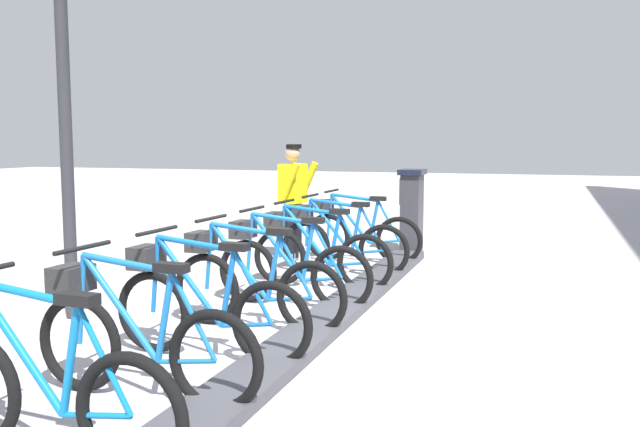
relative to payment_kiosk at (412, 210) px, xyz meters
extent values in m
plane|color=#B3AEB4|center=(-0.05, 4.40, -0.67)|extent=(60.00, 60.00, 0.00)
cube|color=#47474C|center=(-0.05, 4.40, -0.62)|extent=(0.44, 8.01, 0.10)
cube|color=#38383D|center=(0.00, 0.00, -0.07)|extent=(0.28, 0.44, 1.20)
cube|color=#194C8C|center=(0.15, 0.00, 0.28)|extent=(0.03, 0.30, 0.40)
cube|color=black|center=(0.00, 0.00, 0.57)|extent=(0.36, 0.52, 0.08)
torus|color=black|center=(-0.03, 1.02, -0.33)|extent=(0.67, 0.09, 0.67)
torus|color=black|center=(1.02, 0.98, -0.33)|extent=(0.67, 0.09, 0.67)
cylinder|color=#1B75BD|center=(0.68, 0.99, -0.05)|extent=(0.60, 0.06, 0.70)
cylinder|color=#1B75BD|center=(0.34, 1.00, -0.09)|extent=(0.16, 0.05, 0.61)
cylinder|color=#1B75BD|center=(0.62, 1.00, 0.25)|extent=(0.69, 0.06, 0.11)
cylinder|color=#1B75BD|center=(0.18, 1.01, -0.36)|extent=(0.43, 0.04, 0.09)
cylinder|color=#1B75BD|center=(0.12, 1.01, -0.06)|extent=(0.33, 0.04, 0.56)
cylinder|color=#1B75BD|center=(0.99, 0.99, -0.02)|extent=(0.10, 0.04, 0.62)
cube|color=black|center=(0.28, 1.01, 0.24)|extent=(0.22, 0.11, 0.06)
cylinder|color=black|center=(0.96, 0.99, 0.33)|extent=(0.05, 0.54, 0.03)
cube|color=#2D2D2D|center=(1.07, 0.98, 0.11)|extent=(0.21, 0.29, 0.18)
torus|color=black|center=(-0.03, 1.92, -0.33)|extent=(0.67, 0.09, 0.67)
torus|color=black|center=(1.02, 1.89, -0.33)|extent=(0.67, 0.09, 0.67)
cylinder|color=blue|center=(0.68, 1.90, -0.05)|extent=(0.60, 0.06, 0.70)
cylinder|color=blue|center=(0.34, 1.91, -0.09)|extent=(0.16, 0.05, 0.61)
cylinder|color=blue|center=(0.62, 1.90, 0.25)|extent=(0.69, 0.06, 0.11)
cylinder|color=blue|center=(0.18, 1.91, -0.36)|extent=(0.43, 0.04, 0.09)
cylinder|color=blue|center=(0.12, 1.91, -0.06)|extent=(0.33, 0.04, 0.56)
cylinder|color=blue|center=(0.99, 1.89, -0.02)|extent=(0.10, 0.04, 0.62)
cube|color=black|center=(0.28, 1.91, 0.24)|extent=(0.22, 0.11, 0.06)
cylinder|color=black|center=(0.96, 1.89, 0.33)|extent=(0.05, 0.54, 0.03)
cube|color=#2D2D2D|center=(1.07, 1.88, 0.11)|extent=(0.21, 0.29, 0.18)
torus|color=black|center=(-0.03, 2.82, -0.33)|extent=(0.67, 0.09, 0.67)
torus|color=black|center=(1.02, 2.79, -0.33)|extent=(0.67, 0.09, 0.67)
cylinder|color=blue|center=(0.68, 2.80, -0.05)|extent=(0.60, 0.06, 0.70)
cylinder|color=blue|center=(0.34, 2.81, -0.09)|extent=(0.16, 0.05, 0.61)
cylinder|color=blue|center=(0.62, 2.80, 0.25)|extent=(0.69, 0.06, 0.11)
cylinder|color=blue|center=(0.18, 2.81, -0.36)|extent=(0.43, 0.04, 0.09)
cylinder|color=blue|center=(0.12, 2.81, -0.06)|extent=(0.33, 0.04, 0.56)
cylinder|color=blue|center=(0.99, 2.79, -0.02)|extent=(0.10, 0.04, 0.62)
cube|color=black|center=(0.28, 2.81, 0.24)|extent=(0.22, 0.11, 0.06)
cylinder|color=black|center=(0.96, 2.79, 0.33)|extent=(0.05, 0.54, 0.03)
cube|color=#2D2D2D|center=(1.07, 2.79, 0.11)|extent=(0.21, 0.29, 0.18)
torus|color=black|center=(-0.03, 3.72, -0.33)|extent=(0.67, 0.09, 0.67)
torus|color=black|center=(1.02, 3.69, -0.33)|extent=(0.67, 0.09, 0.67)
cylinder|color=blue|center=(0.68, 3.70, -0.05)|extent=(0.60, 0.06, 0.70)
cylinder|color=blue|center=(0.34, 3.71, -0.09)|extent=(0.16, 0.05, 0.61)
cylinder|color=blue|center=(0.62, 3.70, 0.25)|extent=(0.69, 0.06, 0.11)
cylinder|color=blue|center=(0.18, 3.71, -0.36)|extent=(0.43, 0.04, 0.09)
cylinder|color=blue|center=(0.12, 3.71, -0.06)|extent=(0.33, 0.04, 0.56)
cylinder|color=blue|center=(0.99, 3.69, -0.02)|extent=(0.10, 0.04, 0.62)
cube|color=black|center=(0.28, 3.71, 0.24)|extent=(0.22, 0.11, 0.06)
cylinder|color=black|center=(0.96, 3.69, 0.33)|extent=(0.05, 0.54, 0.03)
cube|color=#2D2D2D|center=(1.07, 3.69, 0.11)|extent=(0.21, 0.29, 0.18)
torus|color=black|center=(-0.03, 4.62, -0.33)|extent=(0.67, 0.09, 0.67)
torus|color=black|center=(1.02, 4.59, -0.33)|extent=(0.67, 0.09, 0.67)
cylinder|color=blue|center=(0.68, 4.60, -0.05)|extent=(0.60, 0.06, 0.70)
cylinder|color=blue|center=(0.34, 4.61, -0.09)|extent=(0.16, 0.05, 0.61)
cylinder|color=blue|center=(0.62, 4.60, 0.25)|extent=(0.69, 0.06, 0.11)
cylinder|color=blue|center=(0.18, 4.61, -0.36)|extent=(0.43, 0.04, 0.09)
cylinder|color=blue|center=(0.12, 4.61, -0.06)|extent=(0.33, 0.04, 0.56)
cylinder|color=blue|center=(0.99, 4.59, -0.02)|extent=(0.10, 0.04, 0.62)
cube|color=black|center=(0.28, 4.61, 0.24)|extent=(0.22, 0.11, 0.06)
cylinder|color=black|center=(0.96, 4.59, 0.33)|extent=(0.05, 0.54, 0.03)
cube|color=#2D2D2D|center=(1.07, 4.59, 0.11)|extent=(0.21, 0.29, 0.18)
torus|color=black|center=(-0.03, 5.52, -0.33)|extent=(0.67, 0.09, 0.67)
torus|color=black|center=(1.02, 5.49, -0.33)|extent=(0.67, 0.09, 0.67)
cylinder|color=blue|center=(0.68, 5.50, -0.05)|extent=(0.60, 0.06, 0.70)
cylinder|color=blue|center=(0.34, 5.51, -0.09)|extent=(0.16, 0.05, 0.61)
cylinder|color=blue|center=(0.62, 5.50, 0.25)|extent=(0.69, 0.06, 0.11)
cylinder|color=blue|center=(0.18, 5.51, -0.36)|extent=(0.43, 0.04, 0.09)
cylinder|color=blue|center=(0.12, 5.52, -0.06)|extent=(0.33, 0.04, 0.56)
cylinder|color=blue|center=(0.99, 5.49, -0.02)|extent=(0.10, 0.04, 0.62)
cube|color=black|center=(0.28, 5.51, 0.24)|extent=(0.22, 0.11, 0.06)
cylinder|color=black|center=(0.96, 5.49, 0.33)|extent=(0.05, 0.54, 0.03)
cube|color=#2D2D2D|center=(1.07, 5.49, 0.11)|extent=(0.21, 0.29, 0.18)
torus|color=black|center=(-0.03, 6.42, -0.33)|extent=(0.67, 0.09, 0.67)
torus|color=black|center=(1.02, 6.39, -0.33)|extent=(0.67, 0.09, 0.67)
cylinder|color=#1E74BE|center=(0.68, 6.40, -0.05)|extent=(0.60, 0.06, 0.70)
cylinder|color=#1E74BE|center=(0.34, 6.41, -0.09)|extent=(0.16, 0.05, 0.61)
cylinder|color=#1E74BE|center=(0.62, 6.40, 0.25)|extent=(0.69, 0.06, 0.11)
cylinder|color=#1E74BE|center=(0.18, 6.41, -0.36)|extent=(0.43, 0.04, 0.09)
cylinder|color=#1E74BE|center=(0.12, 6.42, -0.06)|extent=(0.33, 0.04, 0.56)
cylinder|color=#1E74BE|center=(0.99, 6.39, -0.02)|extent=(0.10, 0.04, 0.62)
cube|color=black|center=(0.28, 6.41, 0.24)|extent=(0.22, 0.11, 0.06)
cylinder|color=black|center=(0.96, 6.39, 0.33)|extent=(0.05, 0.54, 0.03)
cube|color=#2D2D2D|center=(1.07, 6.39, 0.11)|extent=(0.21, 0.29, 0.18)
torus|color=black|center=(-0.03, 7.32, -0.33)|extent=(0.67, 0.09, 0.67)
cylinder|color=#1276BB|center=(0.68, 7.30, -0.05)|extent=(0.60, 0.06, 0.70)
cylinder|color=#1276BB|center=(0.34, 7.31, -0.09)|extent=(0.16, 0.05, 0.61)
cylinder|color=#1276BB|center=(0.62, 7.30, 0.25)|extent=(0.69, 0.06, 0.11)
cylinder|color=#1276BB|center=(0.18, 7.32, -0.36)|extent=(0.43, 0.04, 0.09)
cylinder|color=#1276BB|center=(0.12, 7.32, -0.06)|extent=(0.33, 0.04, 0.56)
cube|color=black|center=(0.28, 7.31, 0.24)|extent=(0.22, 0.11, 0.06)
cube|color=white|center=(1.43, 1.01, -0.62)|extent=(0.28, 0.15, 0.10)
cube|color=white|center=(1.59, 1.20, -0.62)|extent=(0.28, 0.15, 0.10)
cylinder|color=black|center=(1.49, 1.01, -0.24)|extent=(0.15, 0.15, 0.82)
cylinder|color=black|center=(1.53, 1.20, -0.24)|extent=(0.15, 0.15, 0.82)
cube|color=yellow|center=(1.51, 1.10, 0.43)|extent=(0.33, 0.44, 0.56)
cylinder|color=yellow|center=(1.36, 0.87, 0.46)|extent=(0.35, 0.16, 0.57)
cylinder|color=yellow|center=(1.46, 1.38, 0.46)|extent=(0.35, 0.16, 0.57)
sphere|color=tan|center=(1.51, 1.10, 0.86)|extent=(0.22, 0.22, 0.22)
cylinder|color=black|center=(1.49, 1.11, 0.96)|extent=(0.22, 0.22, 0.06)
cylinder|color=#2D2D33|center=(2.36, 4.82, 1.12)|extent=(0.12, 0.12, 3.58)
camera|label=1|loc=(-1.98, 10.09, 1.05)|focal=37.85mm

